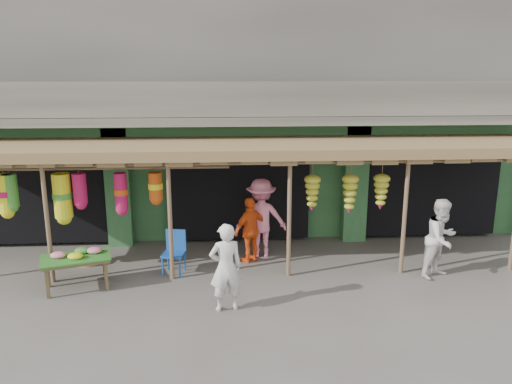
{
  "coord_description": "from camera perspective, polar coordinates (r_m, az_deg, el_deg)",
  "views": [
    {
      "loc": [
        -0.37,
        -10.24,
        4.36
      ],
      "look_at": [
        0.37,
        1.0,
        1.59
      ],
      "focal_mm": 35.0,
      "sensor_mm": 36.0,
      "label": 1
    }
  ],
  "objects": [
    {
      "name": "building",
      "position": [
        15.15,
        -2.41,
        10.04
      ],
      "size": [
        16.4,
        6.8,
        7.0
      ],
      "color": "gray",
      "rests_on": "ground"
    },
    {
      "name": "ground",
      "position": [
        11.14,
        -1.6,
        -9.25
      ],
      "size": [
        80.0,
        80.0,
        0.0
      ],
      "primitive_type": "plane",
      "color": "#514C47",
      "rests_on": "ground"
    },
    {
      "name": "person_front",
      "position": [
        9.25,
        -3.47,
        -8.6
      ],
      "size": [
        0.68,
        0.52,
        1.68
      ],
      "primitive_type": "imported",
      "rotation": [
        0.0,
        0.0,
        3.35
      ],
      "color": "silver",
      "rests_on": "ground"
    },
    {
      "name": "blue_chair",
      "position": [
        11.15,
        -9.28,
        -6.48
      ],
      "size": [
        0.54,
        0.55,
        0.95
      ],
      "rotation": [
        0.0,
        0.0,
        -0.21
      ],
      "color": "#184BA0",
      "rests_on": "ground"
    },
    {
      "name": "flower_table",
      "position": [
        10.81,
        -19.85,
        -7.14
      ],
      "size": [
        1.51,
        1.14,
        0.8
      ],
      "rotation": [
        0.0,
        0.0,
        0.3
      ],
      "color": "brown",
      "rests_on": "ground"
    },
    {
      "name": "person_right",
      "position": [
        11.37,
        20.43,
        -5.01
      ],
      "size": [
        1.06,
        0.99,
        1.73
      ],
      "primitive_type": "imported",
      "rotation": [
        0.0,
        0.0,
        0.54
      ],
      "color": "silver",
      "rests_on": "ground"
    },
    {
      "name": "awning",
      "position": [
        11.19,
        -2.64,
        4.6
      ],
      "size": [
        14.0,
        2.7,
        2.79
      ],
      "color": "brown",
      "rests_on": "ground"
    },
    {
      "name": "person_vendor",
      "position": [
        11.52,
        -0.61,
        -4.35
      ],
      "size": [
        0.95,
        0.84,
        1.54
      ],
      "primitive_type": "imported",
      "rotation": [
        0.0,
        0.0,
        3.78
      ],
      "color": "#F15416",
      "rests_on": "ground"
    },
    {
      "name": "basket_right",
      "position": [
        12.24,
        -18.66,
        -7.26
      ],
      "size": [
        0.63,
        0.63,
        0.23
      ],
      "primitive_type": "cylinder",
      "rotation": [
        0.0,
        0.0,
        -0.31
      ],
      "color": "olive",
      "rests_on": "ground"
    },
    {
      "name": "person_shopper",
      "position": [
        11.84,
        0.59,
        -2.97
      ],
      "size": [
        1.25,
        0.76,
        1.89
      ],
      "primitive_type": "imported",
      "rotation": [
        0.0,
        0.0,
        3.19
      ],
      "color": "pink",
      "rests_on": "ground"
    }
  ]
}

